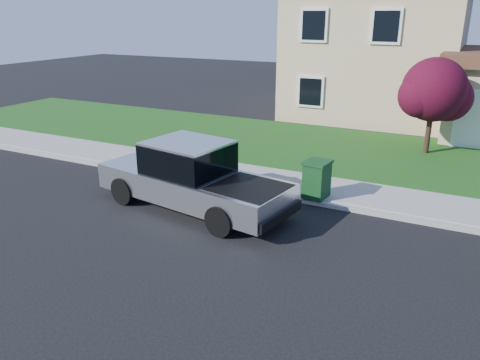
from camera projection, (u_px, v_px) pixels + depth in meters
name	position (u px, v px, depth m)	size (l,w,h in m)	color
ground	(231.00, 237.00, 11.35)	(80.00, 80.00, 0.00)	black
curb	(309.00, 201.00, 13.35)	(40.00, 0.20, 0.12)	gray
sidewalk	(321.00, 189.00, 14.28)	(40.00, 2.00, 0.15)	gray
lawn	(355.00, 152.00, 18.08)	(40.00, 7.00, 0.10)	#174413
house	(404.00, 54.00, 23.54)	(14.00, 11.30, 6.85)	tan
pickup_truck	(192.00, 178.00, 12.78)	(5.98, 2.85, 1.89)	black
woman	(221.00, 170.00, 13.80)	(0.64, 0.53, 1.64)	tan
ornamental_tree	(435.00, 93.00, 17.10)	(2.59, 2.34, 3.56)	black
trash_bin	(317.00, 179.00, 13.25)	(0.75, 0.84, 1.08)	#103B18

